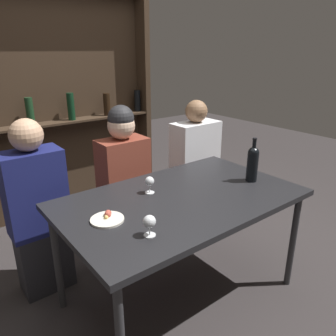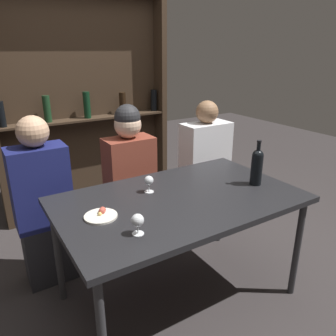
{
  "view_description": "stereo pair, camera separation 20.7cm",
  "coord_description": "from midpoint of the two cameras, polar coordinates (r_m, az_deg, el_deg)",
  "views": [
    {
      "loc": [
        -1.2,
        -1.4,
        1.61
      ],
      "look_at": [
        0.0,
        0.14,
        0.9
      ],
      "focal_mm": 35.0,
      "sensor_mm": 36.0,
      "label": 1
    },
    {
      "loc": [
        -1.03,
        -1.52,
        1.61
      ],
      "look_at": [
        0.0,
        0.14,
        0.9
      ],
      "focal_mm": 35.0,
      "sensor_mm": 36.0,
      "label": 2
    }
  ],
  "objects": [
    {
      "name": "ground_plane",
      "position": [
        2.44,
        4.42,
        -21.21
      ],
      "size": [
        10.0,
        10.0,
        0.0
      ],
      "primitive_type": "plane",
      "color": "#332D2D"
    },
    {
      "name": "dining_table",
      "position": [
        2.06,
        4.93,
        -6.56
      ],
      "size": [
        1.49,
        0.91,
        0.75
      ],
      "color": "black",
      "rests_on": "ground_plane"
    },
    {
      "name": "wine_rack_wall",
      "position": [
        3.39,
        -12.76,
        12.68
      ],
      "size": [
        1.76,
        0.21,
        2.4
      ],
      "color": "#38281C",
      "rests_on": "ground_plane"
    },
    {
      "name": "wine_bottle",
      "position": [
        2.27,
        17.77,
        0.39
      ],
      "size": [
        0.08,
        0.08,
        0.31
      ],
      "color": "black",
      "rests_on": "dining_table"
    },
    {
      "name": "wine_glass_0",
      "position": [
        2.06,
        -0.48,
        -2.37
      ],
      "size": [
        0.06,
        0.06,
        0.11
      ],
      "color": "silver",
      "rests_on": "dining_table"
    },
    {
      "name": "wine_glass_1",
      "position": [
        1.61,
        -1.62,
        -9.3
      ],
      "size": [
        0.06,
        0.06,
        0.11
      ],
      "color": "silver",
      "rests_on": "dining_table"
    },
    {
      "name": "food_plate_0",
      "position": [
        1.82,
        -8.38,
        -8.2
      ],
      "size": [
        0.18,
        0.18,
        0.04
      ],
      "color": "silver",
      "rests_on": "dining_table"
    },
    {
      "name": "seated_person_left",
      "position": [
        2.39,
        -18.56,
        -6.63
      ],
      "size": [
        0.37,
        0.22,
        1.22
      ],
      "color": "#26262B",
      "rests_on": "ground_plane"
    },
    {
      "name": "seated_person_center",
      "position": [
        2.58,
        -4.31,
        -2.91
      ],
      "size": [
        0.37,
        0.22,
        1.23
      ],
      "color": "#26262B",
      "rests_on": "ground_plane"
    },
    {
      "name": "seated_person_right",
      "position": [
        2.99,
        8.39,
        -0.73
      ],
      "size": [
        0.43,
        0.22,
        1.2
      ],
      "color": "#26262B",
      "rests_on": "ground_plane"
    }
  ]
}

